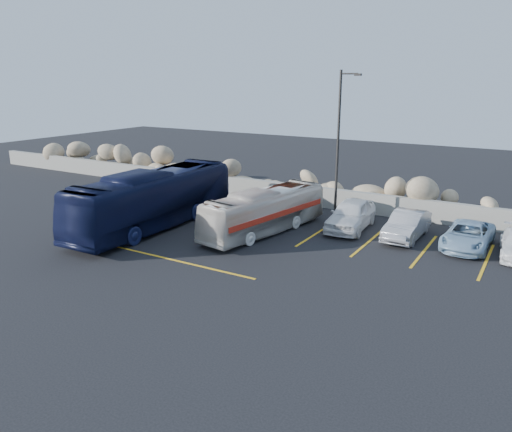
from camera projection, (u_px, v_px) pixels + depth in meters
The scene contains 10 objects.
ground at pixel (192, 267), 20.83m from camera, with size 90.00×90.00×0.00m, color black.
seawall at pixel (312, 196), 30.58m from camera, with size 60.00×0.40×1.20m, color gray.
riprap_pile at pixel (321, 181), 31.39m from camera, with size 54.00×2.80×2.60m, color tan, non-canonical shape.
parking_lines at pixel (345, 248), 23.13m from camera, with size 18.16×9.36×0.01m.
lamppost at pixel (339, 143), 26.26m from camera, with size 1.14×0.18×8.00m.
vintage_bus at pixel (265, 211), 25.16m from camera, with size 1.86×7.94×2.21m, color silver.
tour_coach at pixel (154, 199), 25.99m from camera, with size 2.53×10.80×3.01m, color #101536.
car_a at pixel (351, 215), 25.82m from camera, with size 1.81×4.50×1.53m, color white.
car_b at pixel (407, 225), 24.33m from camera, with size 1.41×4.04×1.33m, color #A1A0A5.
car_d at pixel (468, 236), 22.99m from camera, with size 1.94×4.21×1.17m, color #90B2CD.
Camera 1 is at (12.31, -15.35, 7.63)m, focal length 35.00 mm.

